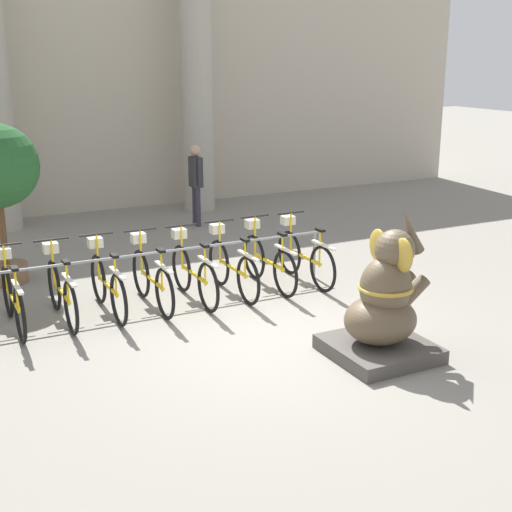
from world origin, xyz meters
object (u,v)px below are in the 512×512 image
(bicycle_5, at_px, (193,273))
(elephant_statue, at_px, (384,308))
(bicycle_6, at_px, (232,267))
(bicycle_4, at_px, (151,278))
(bicycle_7, at_px, (268,261))
(bicycle_1, at_px, (13,298))
(bicycle_2, at_px, (61,291))
(person_pedestrian, at_px, (196,178))
(bicycle_8, at_px, (304,256))
(bicycle_3, at_px, (107,284))

(bicycle_5, distance_m, elephant_statue, 3.12)
(bicycle_6, bearing_deg, bicycle_4, 179.93)
(bicycle_4, xyz_separation_m, bicycle_7, (1.89, 0.04, 0.00))
(bicycle_1, distance_m, bicycle_6, 3.14)
(bicycle_2, xyz_separation_m, bicycle_7, (3.14, 0.02, 0.00))
(bicycle_4, relative_size, elephant_statue, 0.97)
(bicycle_7, relative_size, person_pedestrian, 1.04)
(bicycle_7, height_order, person_pedestrian, person_pedestrian)
(person_pedestrian, bearing_deg, bicycle_8, -89.04)
(bicycle_5, bearing_deg, bicycle_1, 178.89)
(bicycle_4, distance_m, person_pedestrian, 4.97)
(bicycle_6, relative_size, person_pedestrian, 1.04)
(bicycle_3, bearing_deg, bicycle_6, -0.97)
(bicycle_2, height_order, bicycle_8, same)
(bicycle_2, relative_size, person_pedestrian, 1.04)
(bicycle_2, height_order, elephant_statue, elephant_statue)
(bicycle_3, bearing_deg, bicycle_7, 0.22)
(bicycle_2, distance_m, elephant_statue, 4.28)
(bicycle_1, distance_m, bicycle_8, 4.40)
(bicycle_5, distance_m, bicycle_7, 1.26)
(bicycle_3, distance_m, bicycle_5, 1.26)
(bicycle_3, bearing_deg, person_pedestrian, 54.24)
(bicycle_7, height_order, elephant_statue, elephant_statue)
(bicycle_5, distance_m, bicycle_8, 1.89)
(bicycle_7, bearing_deg, bicycle_3, -179.78)
(elephant_statue, relative_size, person_pedestrian, 1.07)
(bicycle_7, bearing_deg, elephant_statue, -89.79)
(elephant_statue, bearing_deg, bicycle_1, 142.54)
(bicycle_2, height_order, bicycle_7, same)
(bicycle_6, bearing_deg, elephant_statue, -77.44)
(bicycle_6, distance_m, elephant_statue, 2.94)
(elephant_statue, distance_m, person_pedestrian, 7.19)
(bicycle_6, xyz_separation_m, bicycle_7, (0.63, 0.04, 0.00))
(bicycle_1, bearing_deg, bicycle_7, 0.19)
(bicycle_1, height_order, bicycle_6, same)
(bicycle_1, xyz_separation_m, bicycle_6, (3.14, -0.03, 0.00))
(bicycle_4, bearing_deg, bicycle_3, 177.24)
(bicycle_1, distance_m, bicycle_3, 1.26)
(bicycle_7, bearing_deg, bicycle_5, -177.20)
(bicycle_6, bearing_deg, bicycle_2, 179.43)
(bicycle_1, distance_m, bicycle_4, 1.89)
(person_pedestrian, bearing_deg, bicycle_3, -125.76)
(bicycle_2, relative_size, bicycle_8, 1.00)
(bicycle_5, relative_size, bicycle_7, 1.00)
(elephant_statue, bearing_deg, person_pedestrian, 85.64)
(elephant_statue, bearing_deg, bicycle_7, 90.21)
(bicycle_1, bearing_deg, bicycle_2, -0.34)
(bicycle_1, distance_m, bicycle_2, 0.63)
(bicycle_4, xyz_separation_m, bicycle_6, (1.26, -0.00, 0.00))
(bicycle_5, bearing_deg, elephant_statue, -66.01)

